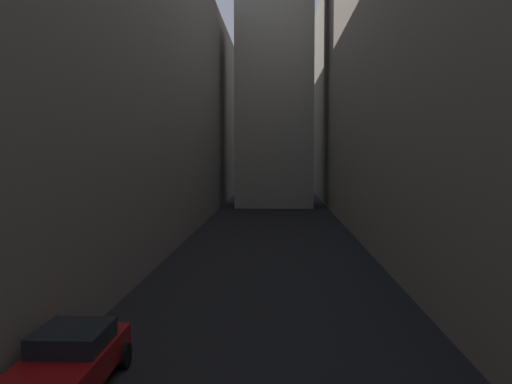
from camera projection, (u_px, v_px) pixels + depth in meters
name	position (u px, v px, depth m)	size (l,w,h in m)	color
ground_plane	(272.00, 237.00, 38.08)	(264.00, 264.00, 0.00)	black
building_block_left	(92.00, 90.00, 39.89)	(14.09, 108.00, 19.85)	slate
building_block_right	(437.00, 54.00, 38.84)	(11.30, 108.00, 24.54)	gray
parked_car_left_far	(72.00, 358.00, 13.38)	(1.94, 4.16, 1.45)	maroon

